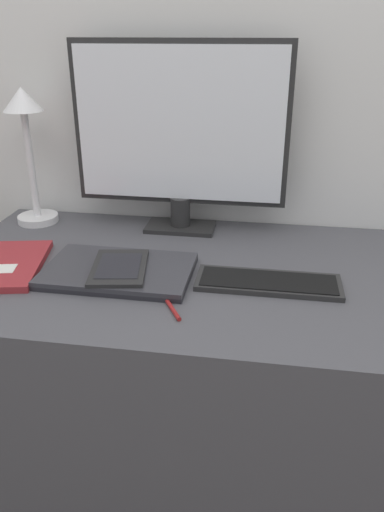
{
  "coord_description": "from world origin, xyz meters",
  "views": [
    {
      "loc": [
        0.15,
        -0.85,
        1.24
      ],
      "look_at": [
        -0.01,
        0.15,
        0.78
      ],
      "focal_mm": 35.0,
      "sensor_mm": 36.0,
      "label": 1
    }
  ],
  "objects_px": {
    "keyboard": "(268,282)",
    "ereader": "(119,267)",
    "desk_lamp": "(27,138)",
    "pen": "(169,303)",
    "notebook": "(1,265)",
    "monitor": "(180,134)",
    "laptop": "(119,271)"
  },
  "relations": [
    {
      "from": "monitor",
      "to": "pen",
      "type": "xyz_separation_m",
      "value": [
        0.05,
        -0.43,
        -0.27
      ]
    },
    {
      "from": "ereader",
      "to": "desk_lamp",
      "type": "distance_m",
      "value": 0.52
    },
    {
      "from": "laptop",
      "to": "ereader",
      "type": "bearing_deg",
      "value": -64.06
    },
    {
      "from": "monitor",
      "to": "notebook",
      "type": "distance_m",
      "value": 0.56
    },
    {
      "from": "ereader",
      "to": "notebook",
      "type": "bearing_deg",
      "value": 179.68
    },
    {
      "from": "monitor",
      "to": "notebook",
      "type": "xyz_separation_m",
      "value": [
        -0.38,
        -0.32,
        -0.26
      ]
    },
    {
      "from": "keyboard",
      "to": "ereader",
      "type": "height_order",
      "value": "ereader"
    },
    {
      "from": "ereader",
      "to": "pen",
      "type": "distance_m",
      "value": 0.18
    },
    {
      "from": "notebook",
      "to": "keyboard",
      "type": "bearing_deg",
      "value": 1.37
    },
    {
      "from": "notebook",
      "to": "ereader",
      "type": "bearing_deg",
      "value": -0.32
    },
    {
      "from": "laptop",
      "to": "ereader",
      "type": "distance_m",
      "value": 0.02
    },
    {
      "from": "notebook",
      "to": "desk_lamp",
      "type": "bearing_deg",
      "value": 99.31
    },
    {
      "from": "pen",
      "to": "keyboard",
      "type": "bearing_deg",
      "value": 31.46
    },
    {
      "from": "monitor",
      "to": "pen",
      "type": "height_order",
      "value": "monitor"
    },
    {
      "from": "desk_lamp",
      "to": "laptop",
      "type": "bearing_deg",
      "value": -41.75
    },
    {
      "from": "ereader",
      "to": "desk_lamp",
      "type": "xyz_separation_m",
      "value": [
        -0.35,
        0.32,
        0.22
      ]
    },
    {
      "from": "monitor",
      "to": "keyboard",
      "type": "relative_size",
      "value": 1.79
    },
    {
      "from": "keyboard",
      "to": "notebook",
      "type": "distance_m",
      "value": 0.63
    },
    {
      "from": "notebook",
      "to": "pen",
      "type": "relative_size",
      "value": 2.41
    },
    {
      "from": "monitor",
      "to": "desk_lamp",
      "type": "distance_m",
      "value": 0.43
    },
    {
      "from": "keyboard",
      "to": "laptop",
      "type": "relative_size",
      "value": 0.95
    },
    {
      "from": "laptop",
      "to": "desk_lamp",
      "type": "xyz_separation_m",
      "value": [
        -0.34,
        0.3,
        0.24
      ]
    },
    {
      "from": "pen",
      "to": "notebook",
      "type": "bearing_deg",
      "value": 165.89
    },
    {
      "from": "monitor",
      "to": "desk_lamp",
      "type": "bearing_deg",
      "value": -178.49
    },
    {
      "from": "monitor",
      "to": "ereader",
      "type": "relative_size",
      "value": 2.85
    },
    {
      "from": "monitor",
      "to": "laptop",
      "type": "distance_m",
      "value": 0.42
    },
    {
      "from": "monitor",
      "to": "pen",
      "type": "relative_size",
      "value": 4.75
    },
    {
      "from": "notebook",
      "to": "pen",
      "type": "bearing_deg",
      "value": -14.11
    },
    {
      "from": "laptop",
      "to": "pen",
      "type": "xyz_separation_m",
      "value": [
        0.14,
        -0.12,
        -0.01
      ]
    },
    {
      "from": "notebook",
      "to": "pen",
      "type": "distance_m",
      "value": 0.44
    },
    {
      "from": "keyboard",
      "to": "pen",
      "type": "distance_m",
      "value": 0.24
    },
    {
      "from": "ereader",
      "to": "notebook",
      "type": "relative_size",
      "value": 0.69
    }
  ]
}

